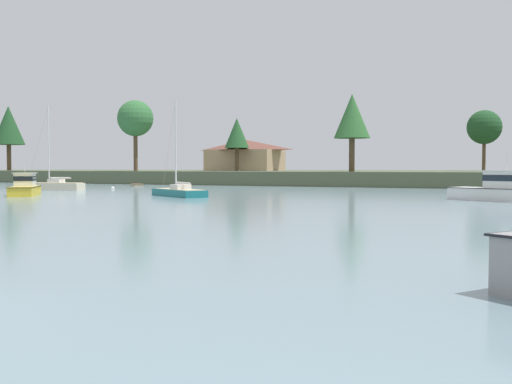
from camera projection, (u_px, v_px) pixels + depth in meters
name	position (u px, v px, depth m)	size (l,w,h in m)	color
far_shore_bank	(456.00, 177.00, 97.76)	(205.36, 50.61, 2.01)	#4C563D
sailboat_teal	(179.00, 194.00, 54.35)	(7.23, 5.74, 9.11)	#196B70
dinghy_sand	(137.00, 185.00, 83.85)	(3.35, 3.31, 0.49)	tan
sailboat_cream	(54.00, 188.00, 69.47)	(7.17, 3.46, 10.24)	beige
cruiser_yellow	(26.00, 190.00, 56.59)	(5.82, 6.90, 4.16)	gold
cruiser_white	(510.00, 194.00, 46.18)	(8.91, 6.12, 4.66)	white
mooring_buoy_white	(113.00, 188.00, 72.50)	(0.45, 0.45, 0.50)	white
shore_tree_inland_a	(8.00, 126.00, 114.14)	(5.95, 5.95, 12.19)	brown
shore_tree_right_mid	(352.00, 117.00, 82.99)	(4.96, 4.96, 10.70)	brown
shore_tree_center_right	(237.00, 134.00, 98.74)	(4.01, 4.01, 8.67)	brown
shore_tree_far_right	(484.00, 127.00, 97.86)	(5.51, 5.51, 9.87)	brown
shore_tree_inland_c	(135.00, 119.00, 97.09)	(5.79, 5.79, 11.38)	brown
cottage_behind_trees	(245.00, 155.00, 104.73)	(12.77, 9.00, 5.39)	tan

